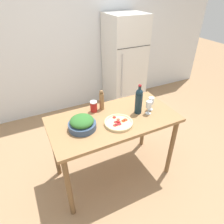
% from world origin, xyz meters
% --- Properties ---
extents(ground_plane, '(14.00, 14.00, 0.00)m').
position_xyz_m(ground_plane, '(0.00, 0.00, 0.00)').
color(ground_plane, '#9E7A56').
extents(wall_back, '(6.40, 0.08, 2.60)m').
position_xyz_m(wall_back, '(-0.00, 1.89, 1.30)').
color(wall_back, silver).
rests_on(wall_back, ground_plane).
extents(refrigerator, '(0.65, 0.65, 1.72)m').
position_xyz_m(refrigerator, '(1.00, 1.53, 0.86)').
color(refrigerator, silver).
rests_on(refrigerator, ground_plane).
extents(prep_counter, '(1.42, 0.73, 0.88)m').
position_xyz_m(prep_counter, '(0.00, 0.00, 0.77)').
color(prep_counter, olive).
rests_on(prep_counter, ground_plane).
extents(wine_bottle, '(0.08, 0.08, 0.35)m').
position_xyz_m(wine_bottle, '(0.30, -0.02, 1.04)').
color(wine_bottle, '#142833').
rests_on(wine_bottle, prep_counter).
extents(wine_glass_near, '(0.06, 0.06, 0.16)m').
position_xyz_m(wine_glass_near, '(0.40, -0.09, 0.99)').
color(wine_glass_near, silver).
rests_on(wine_glass_near, prep_counter).
extents(wine_glass_far, '(0.06, 0.06, 0.16)m').
position_xyz_m(wine_glass_far, '(0.47, -0.03, 0.99)').
color(wine_glass_far, silver).
rests_on(wine_glass_far, prep_counter).
extents(pepper_mill, '(0.05, 0.05, 0.25)m').
position_xyz_m(pepper_mill, '(-0.04, 0.23, 1.00)').
color(pepper_mill, olive).
rests_on(pepper_mill, prep_counter).
extents(salad_bowl, '(0.28, 0.28, 0.14)m').
position_xyz_m(salad_bowl, '(-0.37, -0.02, 0.95)').
color(salad_bowl, '#384C6B').
rests_on(salad_bowl, prep_counter).
extents(homemade_pizza, '(0.31, 0.31, 0.03)m').
position_xyz_m(homemade_pizza, '(0.00, -0.12, 0.90)').
color(homemade_pizza, '#DBC189').
rests_on(homemade_pizza, prep_counter).
extents(salt_canister, '(0.08, 0.08, 0.13)m').
position_xyz_m(salt_canister, '(-0.14, 0.23, 0.95)').
color(salt_canister, '#B2231E').
rests_on(salt_canister, prep_counter).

